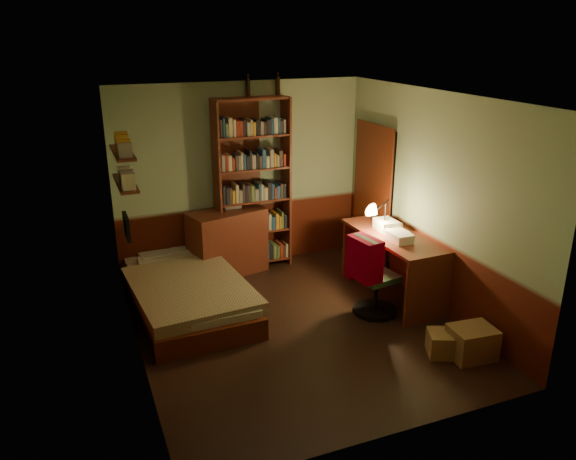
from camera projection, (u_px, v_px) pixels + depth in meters
name	position (u px, v px, depth m)	size (l,w,h in m)	color
floor	(296.00, 327.00, 6.49)	(3.50, 4.00, 0.02)	black
ceiling	(297.00, 96.00, 5.61)	(3.50, 4.00, 0.02)	silver
wall_back	(241.00, 177.00, 7.80)	(3.50, 0.02, 2.60)	#8BA37D
wall_left	(129.00, 241.00, 5.43)	(0.02, 4.00, 2.60)	#8BA37D
wall_right	(433.00, 202.00, 6.66)	(0.02, 4.00, 2.60)	#8BA37D
wall_front	(398.00, 298.00, 4.29)	(3.50, 0.02, 2.60)	#8BA37D
doorway	(374.00, 198.00, 7.89)	(0.06, 0.90, 2.00)	black
door_trim	(372.00, 198.00, 7.87)	(0.02, 0.98, 2.08)	#47190B
bed	(186.00, 281.00, 6.85)	(1.22, 2.28, 0.68)	#666D41
dresser	(227.00, 242.00, 7.77)	(1.03, 0.51, 0.91)	#5A2416
mini_stereo	(231.00, 203.00, 7.74)	(0.24, 0.18, 0.13)	#B2B2B7
bookshelf	(252.00, 186.00, 7.74)	(1.03, 0.32, 2.40)	#5A2416
bottle_left	(248.00, 87.00, 7.39)	(0.06, 0.06, 0.23)	black
bottle_right	(278.00, 86.00, 7.53)	(0.06, 0.06, 0.24)	black
desk	(393.00, 265.00, 7.10)	(0.65, 1.57, 0.84)	#5A2416
paper_stack	(389.00, 225.00, 7.09)	(0.22, 0.30, 0.12)	silver
desk_lamp	(385.00, 208.00, 6.99)	(0.18, 0.18, 0.59)	black
office_chair	(377.00, 273.00, 6.63)	(0.52, 0.46, 1.03)	#2E5434
red_jacket	(369.00, 220.00, 6.11)	(0.23, 0.42, 0.50)	#A3001E
wall_shelf_lower	(125.00, 183.00, 6.33)	(0.20, 0.90, 0.03)	#5A2416
wall_shelf_upper	(122.00, 152.00, 6.22)	(0.20, 0.90, 0.03)	#5A2416
framed_picture	(126.00, 227.00, 5.99)	(0.04, 0.32, 0.26)	black
cardboard_box_a	(472.00, 342.00, 5.83)	(0.45, 0.36, 0.34)	olive
cardboard_box_b	(446.00, 344.00, 5.89)	(0.36, 0.30, 0.26)	olive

